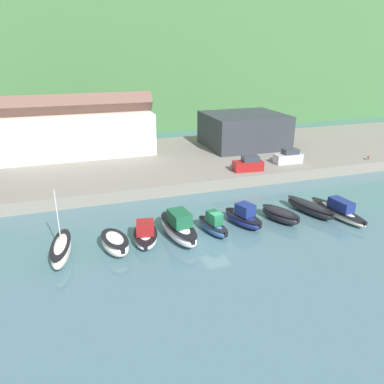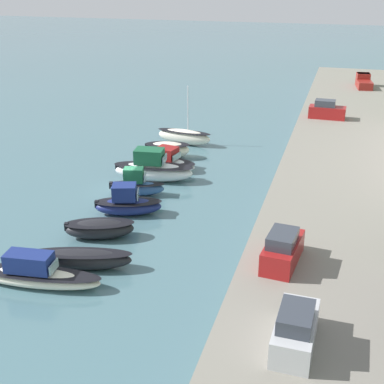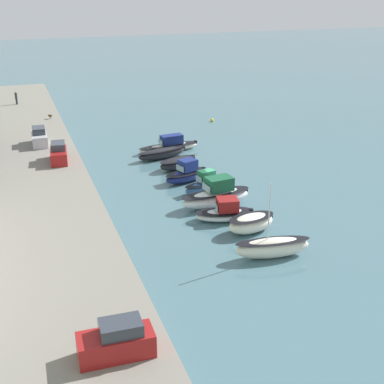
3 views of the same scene
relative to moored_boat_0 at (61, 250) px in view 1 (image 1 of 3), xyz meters
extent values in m
plane|color=#476B75|center=(14.62, -1.06, -0.90)|extent=(320.00, 320.00, 0.00)
cube|color=#42703D|center=(14.62, 82.79, 14.93)|extent=(240.00, 64.56, 31.64)
cube|color=gray|center=(14.62, 24.76, -0.12)|extent=(120.85, 26.61, 1.56)
cube|color=silver|center=(3.38, 30.42, 3.95)|extent=(23.61, 8.32, 6.59)
cube|color=brown|center=(3.38, 30.42, 8.85)|extent=(24.08, 3.20, 3.20)
cube|color=#2D3338|center=(31.22, 27.42, 3.52)|extent=(13.22, 11.75, 5.72)
cube|color=slate|center=(31.22, 21.61, 3.52)|extent=(12.56, 0.10, 3.43)
ellipsoid|color=white|center=(0.00, 0.00, -0.05)|extent=(2.36, 6.29, 1.69)
ellipsoid|color=black|center=(0.00, 0.00, 0.54)|extent=(2.44, 6.42, 0.12)
cylinder|color=silver|center=(0.06, 0.45, 3.19)|extent=(0.10, 0.10, 4.79)
ellipsoid|color=white|center=(4.76, -0.34, -0.06)|extent=(2.95, 4.81, 1.67)
ellipsoid|color=black|center=(4.76, -0.34, 0.52)|extent=(3.05, 4.92, 0.12)
cube|color=black|center=(5.18, -2.43, 0.27)|extent=(0.41, 0.34, 0.56)
ellipsoid|color=white|center=(7.90, 0.92, -0.41)|extent=(3.28, 5.75, 0.98)
ellipsoid|color=black|center=(7.90, 0.92, -0.07)|extent=(3.39, 5.88, 0.12)
cube|color=maroon|center=(7.85, 0.65, 0.65)|extent=(2.03, 2.19, 1.14)
cube|color=#8CA5B2|center=(8.07, 1.73, 0.48)|extent=(1.51, 0.40, 0.57)
cube|color=black|center=(7.40, -1.60, -0.21)|extent=(0.41, 0.35, 0.56)
ellipsoid|color=white|center=(11.16, 0.50, -0.07)|extent=(3.08, 7.43, 1.65)
ellipsoid|color=black|center=(11.16, 0.50, 0.51)|extent=(3.19, 7.58, 0.12)
cube|color=#195638|center=(11.20, 0.14, 1.41)|extent=(1.98, 2.70, 1.31)
cube|color=#8CA5B2|center=(11.04, 1.55, 1.22)|extent=(1.54, 0.27, 0.66)
cube|color=black|center=(11.54, -2.91, 0.26)|extent=(0.39, 0.32, 0.56)
ellipsoid|color=#33568E|center=(14.81, 0.31, -0.29)|extent=(2.46, 4.87, 1.22)
ellipsoid|color=black|center=(14.81, 0.31, 0.14)|extent=(2.54, 4.97, 0.12)
cube|color=#195638|center=(14.86, 0.08, 0.93)|extent=(1.42, 1.83, 1.21)
cube|color=#8CA5B2|center=(14.64, 1.02, 0.75)|extent=(0.96, 0.32, 0.60)
cube|color=black|center=(15.31, -1.85, -0.04)|extent=(0.41, 0.36, 0.56)
ellipsoid|color=navy|center=(18.59, 1.08, -0.26)|extent=(3.42, 5.54, 1.27)
ellipsoid|color=black|center=(18.59, 1.08, 0.18)|extent=(3.53, 5.66, 0.12)
cube|color=navy|center=(18.67, 0.83, 0.98)|extent=(1.94, 2.17, 1.22)
cube|color=#8CA5B2|center=(18.35, 1.84, 0.80)|extent=(1.28, 0.49, 0.61)
cube|color=black|center=(19.34, -1.27, -0.01)|extent=(0.43, 0.38, 0.56)
ellipsoid|color=black|center=(22.90, 0.65, -0.21)|extent=(3.40, 5.24, 1.37)
ellipsoid|color=black|center=(22.90, 0.65, 0.26)|extent=(3.50, 5.36, 0.12)
cube|color=black|center=(23.68, -1.54, 0.06)|extent=(0.43, 0.38, 0.56)
ellipsoid|color=black|center=(27.14, 1.33, -0.24)|extent=(3.08, 6.76, 1.32)
ellipsoid|color=black|center=(27.14, 1.33, 0.23)|extent=(3.18, 6.91, 0.12)
cube|color=black|center=(27.89, -1.71, 0.03)|extent=(0.42, 0.36, 0.56)
ellipsoid|color=white|center=(29.69, -0.32, -0.40)|extent=(2.66, 8.21, 1.00)
ellipsoid|color=black|center=(29.69, -0.32, -0.05)|extent=(2.74, 8.38, 0.12)
cube|color=navy|center=(29.73, -0.72, 0.68)|extent=(1.65, 2.95, 1.15)
cube|color=#8CA5B2|center=(29.56, 0.83, 0.51)|extent=(1.22, 0.23, 0.58)
cube|color=black|center=(30.10, -4.13, -0.20)|extent=(0.39, 0.32, 0.56)
cube|color=maroon|center=(25.50, 13.95, 1.36)|extent=(4.36, 2.22, 1.40)
cube|color=#333842|center=(25.81, 13.91, 2.44)|extent=(2.45, 1.76, 0.76)
cube|color=#B7B7BC|center=(33.00, 15.49, 1.36)|extent=(4.25, 1.93, 1.40)
cube|color=#333842|center=(33.31, 15.48, 2.44)|extent=(2.36, 1.60, 0.76)
cylinder|color=brown|center=(45.97, 13.04, 0.80)|extent=(0.12, 0.12, 0.28)
ellipsoid|color=brown|center=(45.97, 13.04, 1.12)|extent=(0.82, 0.72, 0.36)
sphere|color=brown|center=(45.68, 12.82, 1.23)|extent=(0.22, 0.22, 0.22)
camera|label=1|loc=(1.79, -31.81, 16.90)|focal=35.00mm
camera|label=2|loc=(53.95, 16.55, 17.04)|focal=50.00mm
camera|label=3|loc=(-33.84, 18.67, 20.20)|focal=50.00mm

